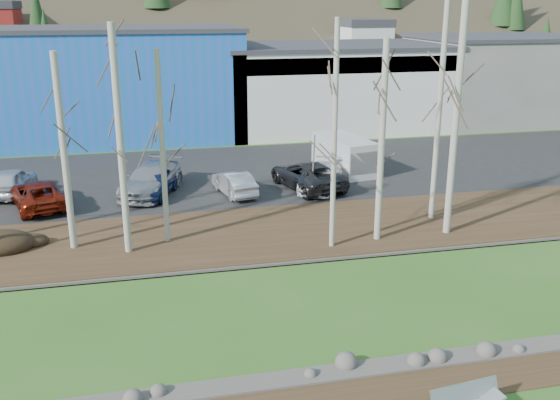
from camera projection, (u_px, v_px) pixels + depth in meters
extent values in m
cube|color=#382616|center=(307.00, 400.00, 16.43)|extent=(80.00, 1.80, 0.03)
cube|color=#382616|center=(234.00, 235.00, 27.93)|extent=(80.00, 7.00, 0.15)
cube|color=black|center=(207.00, 175.00, 37.68)|extent=(80.00, 14.00, 0.14)
cube|color=blue|center=(107.00, 84.00, 48.21)|extent=(20.00, 12.00, 8.00)
cube|color=#333338|center=(102.00, 29.00, 46.96)|extent=(20.40, 12.24, 0.30)
cube|color=silver|center=(329.00, 87.00, 52.30)|extent=(18.00, 12.00, 6.50)
cube|color=#333338|center=(330.00, 46.00, 51.27)|extent=(18.36, 12.24, 0.30)
cube|color=navy|center=(353.00, 65.00, 46.11)|extent=(17.64, 0.20, 1.20)
cube|color=slate|center=(500.00, 79.00, 55.65)|extent=(14.00, 12.00, 7.00)
cube|color=#333338|center=(505.00, 37.00, 54.55)|extent=(14.28, 12.24, 0.30)
cube|color=#A2A5A7|center=(464.00, 391.00, 15.73)|extent=(1.98, 0.45, 0.43)
cylinder|color=beige|center=(64.00, 154.00, 25.16)|extent=(0.28, 0.28, 8.12)
cylinder|color=beige|center=(120.00, 143.00, 24.56)|extent=(0.28, 0.28, 9.21)
cylinder|color=beige|center=(162.00, 149.00, 25.90)|extent=(0.23, 0.23, 8.14)
cylinder|color=beige|center=(334.00, 138.00, 25.14)|extent=(0.22, 0.22, 9.36)
cylinder|color=beige|center=(456.00, 112.00, 26.46)|extent=(0.30, 0.30, 10.89)
cylinder|color=beige|center=(382.00, 143.00, 26.06)|extent=(0.28, 0.28, 8.55)
cylinder|color=beige|center=(441.00, 91.00, 28.20)|extent=(0.25, 0.25, 12.10)
imported|color=maroon|center=(38.00, 194.00, 31.35)|extent=(3.59, 5.33, 1.36)
imported|color=#93959A|center=(151.00, 179.00, 33.58)|extent=(4.15, 5.92, 1.59)
imported|color=#17254D|center=(154.00, 183.00, 33.15)|extent=(3.01, 4.52, 1.43)
imported|color=silver|center=(234.00, 183.00, 33.50)|extent=(2.07, 4.05, 1.27)
imported|color=#2B2C2E|center=(307.00, 175.00, 34.60)|extent=(3.73, 5.86, 1.50)
imported|color=white|center=(321.00, 177.00, 34.53)|extent=(3.91, 5.00, 1.35)
imported|color=silver|center=(11.00, 181.00, 33.46)|extent=(2.42, 4.50, 1.45)
cube|color=white|center=(344.00, 155.00, 37.95)|extent=(2.88, 5.10, 2.10)
cube|color=black|center=(360.00, 162.00, 36.30)|extent=(2.06, 1.34, 1.30)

